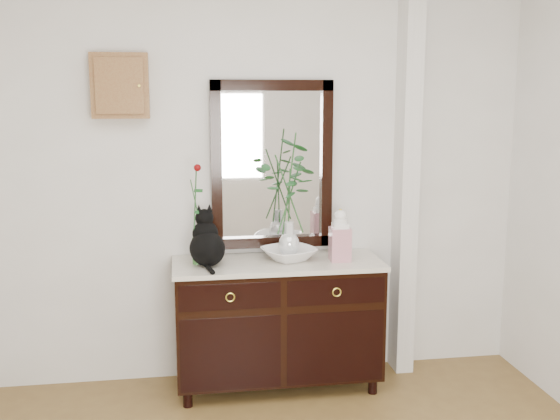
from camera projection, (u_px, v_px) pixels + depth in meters
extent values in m
cube|color=silver|center=(257.00, 179.00, 4.30)|extent=(3.60, 0.04, 2.70)
cube|color=silver|center=(406.00, 177.00, 4.38)|extent=(0.12, 0.20, 2.70)
cube|color=black|center=(278.00, 320.00, 4.23)|extent=(1.30, 0.50, 0.82)
cube|color=beige|center=(278.00, 264.00, 4.17)|extent=(1.33, 0.52, 0.03)
cube|color=black|center=(272.00, 165.00, 4.29)|extent=(0.80, 0.06, 1.10)
cube|color=white|center=(272.00, 165.00, 4.30)|extent=(0.66, 0.01, 0.96)
cube|color=brown|center=(120.00, 86.00, 4.03)|extent=(0.35, 0.10, 0.40)
imported|color=white|center=(289.00, 254.00, 4.19)|extent=(0.43, 0.43, 0.08)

